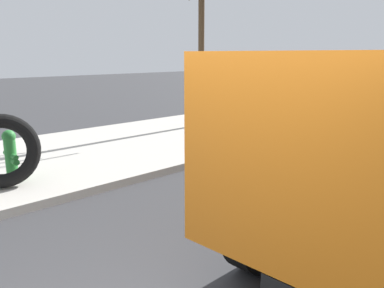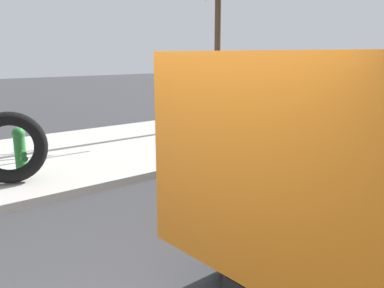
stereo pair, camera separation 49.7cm
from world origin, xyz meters
TOP-DOWN VIEW (x-y plane):
  - fire_hydrant at (0.77, 5.38)m, footprint 0.24×0.53m
  - loose_tire at (0.52, 5.01)m, footprint 1.31×0.66m
  - bare_tree at (7.19, 6.95)m, footprint 1.33×1.26m

SIDE VIEW (x-z plane):
  - fire_hydrant at x=0.77m, z-range 0.18..1.10m
  - loose_tire at x=0.52m, z-range 0.15..1.43m
  - bare_tree at x=7.19m, z-range 0.20..5.33m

